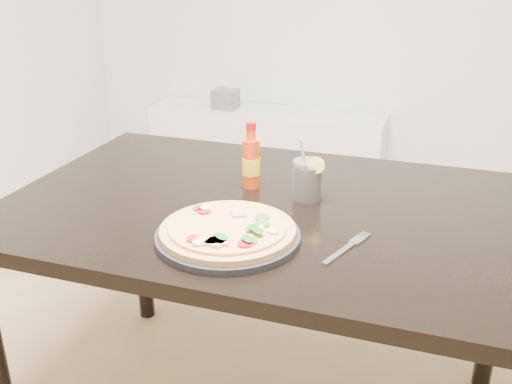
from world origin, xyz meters
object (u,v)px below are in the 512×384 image
(dining_table, at_px, (270,231))
(media_console, at_px, (266,151))
(fork, at_px, (348,247))
(pizza, at_px, (228,229))
(plate, at_px, (228,236))
(cola_cup, at_px, (308,181))
(hot_sauce_bottle, at_px, (251,162))

(dining_table, height_order, media_console, dining_table)
(fork, distance_m, media_console, 2.23)
(pizza, bearing_deg, media_console, 105.27)
(plate, height_order, media_console, plate)
(cola_cup, bearing_deg, fork, -57.64)
(pizza, bearing_deg, fork, 10.14)
(plate, height_order, hot_sauce_bottle, hot_sauce_bottle)
(dining_table, relative_size, plate, 4.16)
(media_console, bearing_deg, pizza, -74.73)
(fork, bearing_deg, pizza, -149.44)
(pizza, relative_size, fork, 1.72)
(fork, bearing_deg, cola_cup, 142.77)
(pizza, height_order, hot_sauce_bottle, hot_sauce_bottle)
(dining_table, xyz_separation_m, cola_cup, (0.08, 0.06, 0.13))
(dining_table, distance_m, pizza, 0.26)
(dining_table, bearing_deg, pizza, -97.57)
(dining_table, relative_size, media_console, 1.00)
(cola_cup, bearing_deg, plate, -111.66)
(fork, bearing_deg, media_console, 132.92)
(hot_sauce_bottle, distance_m, cola_cup, 0.17)
(plate, bearing_deg, media_console, 105.24)
(media_console, bearing_deg, cola_cup, -69.01)
(hot_sauce_bottle, xyz_separation_m, fork, (0.33, -0.28, -0.07))
(plate, xyz_separation_m, cola_cup, (0.12, 0.29, 0.04))
(pizza, relative_size, cola_cup, 1.81)
(pizza, bearing_deg, plate, 123.78)
(pizza, xyz_separation_m, media_console, (-0.56, 2.05, -0.53))
(dining_table, xyz_separation_m, hot_sauce_bottle, (-0.09, 0.09, 0.16))
(hot_sauce_bottle, distance_m, media_console, 1.89)
(hot_sauce_bottle, bearing_deg, pizza, -80.21)
(hot_sauce_bottle, height_order, cola_cup, hot_sauce_bottle)
(plate, xyz_separation_m, media_console, (-0.56, 2.05, -0.51))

